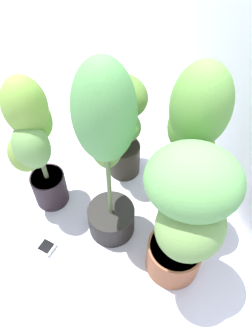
# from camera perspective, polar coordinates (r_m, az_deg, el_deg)

# --- Properties ---
(ground_plane) EXTENTS (8.00, 8.00, 0.00)m
(ground_plane) POSITION_cam_1_polar(r_m,az_deg,el_deg) (1.84, -7.23, -10.95)
(ground_plane) COLOR silver
(ground_plane) RESTS_ON ground
(potted_plant_back_right) EXTENTS (0.49, 0.45, 0.84)m
(potted_plant_back_right) POSITION_cam_1_polar(r_m,az_deg,el_deg) (1.30, 10.32, -7.54)
(potted_plant_back_right) COLOR #955739
(potted_plant_back_right) RESTS_ON ground
(potted_plant_back_center) EXTENTS (0.39, 0.29, 0.98)m
(potted_plant_back_center) POSITION_cam_1_polar(r_m,az_deg,el_deg) (1.44, 11.23, 4.37)
(potted_plant_back_center) COLOR #34251C
(potted_plant_back_center) RESTS_ON ground
(potted_plant_center) EXTENTS (0.31, 0.24, 1.05)m
(potted_plant_center) POSITION_cam_1_polar(r_m,az_deg,el_deg) (1.35, -3.34, 3.15)
(potted_plant_center) COLOR black
(potted_plant_center) RESTS_ON ground
(potted_plant_back_left) EXTENTS (0.37, 0.33, 0.68)m
(potted_plant_back_left) POSITION_cam_1_polar(r_m,az_deg,el_deg) (1.76, -0.51, 8.00)
(potted_plant_back_left) COLOR #2D291F
(potted_plant_back_left) RESTS_ON ground
(potted_plant_front_left) EXTENTS (0.37, 0.30, 0.84)m
(potted_plant_front_left) POSITION_cam_1_polar(r_m,az_deg,el_deg) (1.62, -15.61, 4.18)
(potted_plant_front_left) COLOR black
(potted_plant_front_left) RESTS_ON ground
(hygrometer_box) EXTENTS (0.11, 0.11, 0.03)m
(hygrometer_box) POSITION_cam_1_polar(r_m,az_deg,el_deg) (1.82, -13.58, -13.17)
(hygrometer_box) COLOR white
(hygrometer_box) RESTS_ON ground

